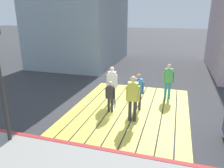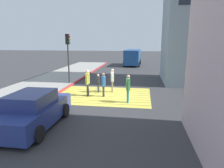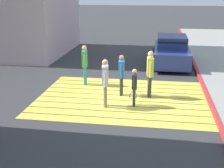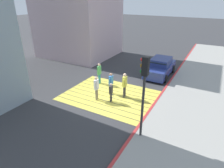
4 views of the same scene
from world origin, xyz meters
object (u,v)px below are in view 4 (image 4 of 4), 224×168
object	(u,v)px
traffic_light_corner	(144,83)
pedestrian_adult_lead	(125,84)
pedestrian_child_with_racket	(111,91)
pedestrian_adult_trailing	(111,82)
pedestrian_adult_side	(96,87)
car_parked_near_curb	(160,67)
pedestrian_teen_behind	(99,72)

from	to	relation	value
traffic_light_corner	pedestrian_adult_lead	bearing A→B (deg)	-53.46
pedestrian_adult_lead	pedestrian_child_with_racket	size ratio (longest dim) A/B	1.32
pedestrian_adult_lead	pedestrian_adult_trailing	size ratio (longest dim) A/B	1.12
pedestrian_adult_side	traffic_light_corner	bearing A→B (deg)	151.77
pedestrian_adult_lead	pedestrian_child_with_racket	xyz separation A→B (m)	(0.51, 1.03, -0.28)
pedestrian_adult_lead	pedestrian_adult_side	world-z (taller)	pedestrian_adult_lead
pedestrian_adult_lead	traffic_light_corner	bearing A→B (deg)	126.54
car_parked_near_curb	pedestrian_adult_lead	distance (m)	5.41
pedestrian_child_with_racket	traffic_light_corner	bearing A→B (deg)	141.72
pedestrian_adult_trailing	pedestrian_child_with_racket	bearing A→B (deg)	119.28
traffic_light_corner	car_parked_near_curb	bearing A→B (deg)	-79.78
pedestrian_teen_behind	traffic_light_corner	bearing A→B (deg)	139.44
car_parked_near_curb	pedestrian_adult_trailing	world-z (taller)	pedestrian_adult_trailing
pedestrian_adult_lead	pedestrian_teen_behind	world-z (taller)	pedestrian_adult_lead
traffic_light_corner	pedestrian_adult_lead	distance (m)	4.73
car_parked_near_curb	pedestrian_teen_behind	distance (m)	5.64
car_parked_near_curb	pedestrian_adult_side	world-z (taller)	pedestrian_adult_side
pedestrian_adult_lead	pedestrian_adult_trailing	world-z (taller)	pedestrian_adult_lead
pedestrian_teen_behind	pedestrian_adult_trailing	bearing A→B (deg)	146.56
pedestrian_adult_lead	pedestrian_child_with_racket	world-z (taller)	pedestrian_adult_lead
pedestrian_teen_behind	pedestrian_adult_lead	bearing A→B (deg)	157.81
pedestrian_teen_behind	pedestrian_child_with_racket	world-z (taller)	pedestrian_teen_behind
car_parked_near_curb	traffic_light_corner	xyz separation A→B (m)	(-1.58, 8.76, 2.30)
traffic_light_corner	pedestrian_teen_behind	xyz separation A→B (m)	(5.37, -4.60, -2.03)
pedestrian_teen_behind	pedestrian_adult_side	bearing A→B (deg)	118.47
pedestrian_adult_trailing	pedestrian_adult_side	xyz separation A→B (m)	(0.41, 1.28, 0.07)
traffic_light_corner	pedestrian_adult_trailing	world-z (taller)	traffic_light_corner
pedestrian_adult_trailing	pedestrian_adult_side	world-z (taller)	pedestrian_adult_side
car_parked_near_curb	pedestrian_adult_trailing	distance (m)	5.69
car_parked_near_curb	pedestrian_adult_side	bearing A→B (deg)	69.32
pedestrian_adult_side	pedestrian_teen_behind	distance (m)	2.75
pedestrian_adult_side	pedestrian_child_with_racket	xyz separation A→B (m)	(-0.99, -0.24, -0.23)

